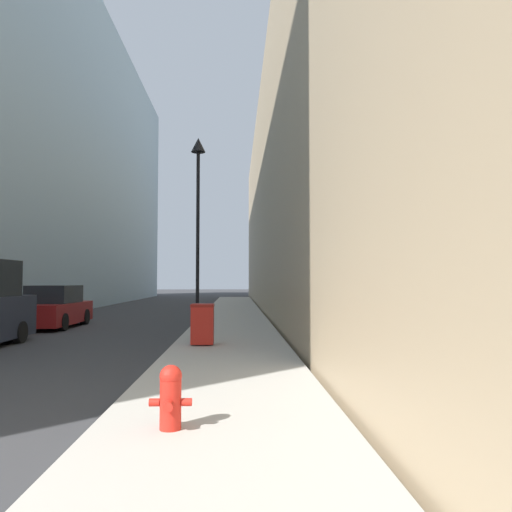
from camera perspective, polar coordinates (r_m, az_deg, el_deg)
sidewalk_right at (r=21.89m, az=-2.69°, el=-7.45°), size 3.09×60.00×0.14m
building_right_stone at (r=31.20m, az=11.75°, el=6.98°), size 12.00×60.00×14.22m
fire_hydrant at (r=6.01m, az=-9.74°, el=-15.44°), size 0.49×0.37×0.73m
trash_bin at (r=13.41m, az=-6.14°, el=-7.70°), size 0.60×0.61×1.08m
lamppost at (r=17.98m, az=-6.64°, el=7.38°), size 0.51×0.51×6.79m
parked_sedan_near at (r=21.16m, az=-22.04°, el=-5.56°), size 1.81×4.43×1.64m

